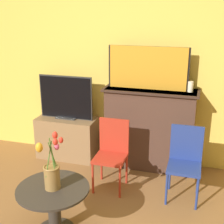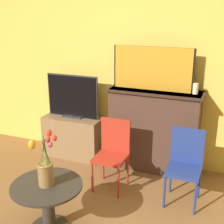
% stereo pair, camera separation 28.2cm
% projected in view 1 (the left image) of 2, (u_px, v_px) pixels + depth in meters
% --- Properties ---
extents(wall_back, '(8.00, 0.06, 2.70)m').
position_uv_depth(wall_back, '(122.00, 55.00, 3.79)').
color(wall_back, '#EAC651').
rests_on(wall_back, ground).
extents(fireplace_mantel, '(1.11, 0.37, 0.99)m').
position_uv_depth(fireplace_mantel, '(149.00, 128.00, 3.77)').
color(fireplace_mantel, '#4C3328').
rests_on(fireplace_mantel, ground).
extents(painting, '(0.93, 0.03, 0.49)m').
position_uv_depth(painting, '(148.00, 68.00, 3.56)').
color(painting, black).
rests_on(painting, fireplace_mantel).
extents(mantel_candle, '(0.06, 0.06, 0.12)m').
position_uv_depth(mantel_candle, '(191.00, 87.00, 3.48)').
color(mantel_candle, silver).
rests_on(mantel_candle, fireplace_mantel).
extents(tv_stand, '(0.77, 0.37, 0.54)m').
position_uv_depth(tv_stand, '(68.00, 137.00, 4.10)').
color(tv_stand, olive).
rests_on(tv_stand, ground).
extents(tv_monitor, '(0.70, 0.12, 0.55)m').
position_uv_depth(tv_monitor, '(66.00, 98.00, 3.93)').
color(tv_monitor, '#2D2D2D').
rests_on(tv_monitor, tv_stand).
extents(chair_red, '(0.33, 0.33, 0.76)m').
position_uv_depth(chair_red, '(112.00, 150.00, 3.37)').
color(chair_red, '#B22D1E').
rests_on(chair_red, ground).
extents(chair_blue, '(0.33, 0.33, 0.76)m').
position_uv_depth(chair_blue, '(185.00, 159.00, 3.18)').
color(chair_blue, navy).
rests_on(chair_blue, ground).
extents(side_table, '(0.62, 0.62, 0.45)m').
position_uv_depth(side_table, '(54.00, 203.00, 2.68)').
color(side_table, '#332D28').
rests_on(side_table, ground).
extents(vase_tulips, '(0.16, 0.22, 0.49)m').
position_uv_depth(vase_tulips, '(52.00, 172.00, 2.58)').
color(vase_tulips, olive).
rests_on(vase_tulips, side_table).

